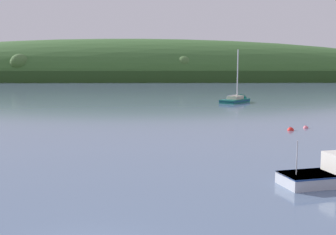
# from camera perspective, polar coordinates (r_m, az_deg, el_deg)

# --- Properties ---
(far_shoreline_hill) EXTENTS (539.09, 149.39, 52.33)m
(far_shoreline_hill) POSITION_cam_1_polar(r_m,az_deg,el_deg) (257.09, -4.60, 5.58)
(far_shoreline_hill) COLOR #27431B
(far_shoreline_hill) RESTS_ON ground
(sailboat_near_mooring) EXTENTS (7.13, 8.67, 12.00)m
(sailboat_near_mooring) POSITION_cam_1_polar(r_m,az_deg,el_deg) (80.22, 10.03, 2.30)
(sailboat_near_mooring) COLOR #0F564C
(sailboat_near_mooring) RESTS_ON ground
(fishing_boat_moored) EXTENTS (5.69, 3.53, 3.38)m
(fishing_boat_moored) POSITION_cam_1_polar(r_m,az_deg,el_deg) (24.84, 22.67, -8.03)
(fishing_boat_moored) COLOR #ADB2BC
(fishing_boat_moored) RESTS_ON ground
(mooring_buoy_foreground) EXTENTS (0.57, 0.57, 0.65)m
(mooring_buoy_foreground) POSITION_cam_1_polar(r_m,az_deg,el_deg) (46.86, 19.36, -1.47)
(mooring_buoy_foreground) COLOR #E06675
(mooring_buoy_foreground) RESTS_ON ground
(mooring_buoy_midchannel) EXTENTS (0.71, 0.71, 0.79)m
(mooring_buoy_midchannel) POSITION_cam_1_polar(r_m,az_deg,el_deg) (44.63, 17.37, -1.80)
(mooring_buoy_midchannel) COLOR red
(mooring_buoy_midchannel) RESTS_ON ground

